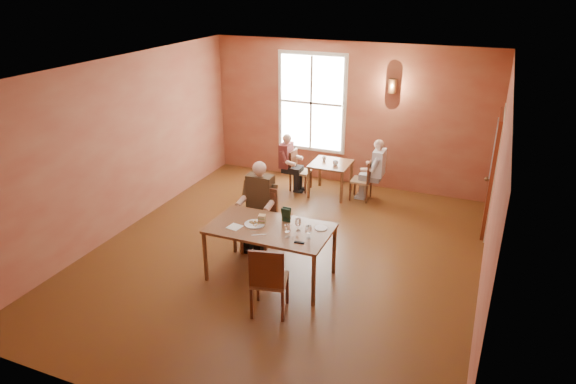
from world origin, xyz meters
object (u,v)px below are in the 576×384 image
at_px(diner_maroon, 300,163).
at_px(chair_empty, 270,278).
at_px(diner_white, 363,171).
at_px(second_table, 330,179).
at_px(chair_diner_maroon, 301,171).
at_px(chair_diner_main, 259,222).
at_px(main_table, 270,252).
at_px(diner_main, 258,213).
at_px(chair_diner_white, 361,179).

bearing_deg(diner_maroon, chair_empty, 15.91).
bearing_deg(diner_white, chair_empty, 177.52).
xyz_separation_m(second_table, chair_diner_maroon, (-0.65, 0.00, 0.08)).
distance_m(second_table, diner_maroon, 0.72).
bearing_deg(chair_diner_main, second_table, -97.22).
height_order(main_table, chair_diner_main, chair_diner_main).
xyz_separation_m(diner_main, chair_diner_maroon, (-0.31, 2.73, -0.28)).
relative_size(chair_diner_main, diner_main, 0.75).
distance_m(chair_diner_white, chair_diner_maroon, 1.30).
distance_m(chair_diner_white, diner_white, 0.19).
height_order(chair_diner_white, diner_white, diner_white).
height_order(second_table, diner_maroon, diner_maroon).
bearing_deg(chair_diner_white, diner_maroon, 90.00).
distance_m(chair_diner_main, diner_white, 2.89).
relative_size(diner_main, chair_empty, 1.36).
xyz_separation_m(chair_empty, chair_diner_maroon, (-1.15, 4.14, -0.09)).
relative_size(diner_main, chair_diner_white, 1.67).
height_order(chair_diner_main, diner_maroon, diner_maroon).
height_order(diner_main, diner_white, diner_main).
distance_m(chair_empty, diner_white, 4.15).
bearing_deg(chair_diner_maroon, chair_diner_white, 90.00).
bearing_deg(second_table, chair_diner_maroon, 180.00).
distance_m(diner_main, chair_diner_maroon, 2.77).
distance_m(main_table, diner_white, 3.40).
xyz_separation_m(main_table, diner_maroon, (-0.84, 3.35, 0.17)).
relative_size(second_table, diner_white, 0.63).
bearing_deg(chair_diner_white, chair_empty, 177.93).
distance_m(chair_diner_maroon, diner_maroon, 0.16).
xyz_separation_m(main_table, chair_empty, (0.34, -0.79, 0.10)).
height_order(chair_diner_main, chair_diner_maroon, chair_diner_main).
height_order(chair_empty, second_table, chair_empty).
xyz_separation_m(main_table, second_table, (-0.16, 3.35, -0.07)).
xyz_separation_m(second_table, diner_maroon, (-0.68, 0.00, 0.24)).
xyz_separation_m(chair_empty, chair_diner_white, (0.15, 4.14, -0.09)).
height_order(second_table, chair_diner_white, chair_diner_white).
bearing_deg(diner_white, second_table, 90.00).
height_order(main_table, second_table, main_table).
relative_size(diner_white, diner_maroon, 1.04).
xyz_separation_m(diner_main, chair_diner_white, (0.99, 2.73, -0.28)).
height_order(chair_diner_main, diner_white, diner_white).
distance_m(second_table, chair_diner_maroon, 0.66).
distance_m(chair_empty, chair_diner_white, 4.15).
relative_size(diner_main, chair_diner_maroon, 1.66).
bearing_deg(chair_diner_main, chair_diner_maroon, -83.51).
bearing_deg(chair_diner_maroon, diner_maroon, -90.00).
bearing_deg(diner_white, chair_diner_maroon, 90.00).
height_order(chair_empty, diner_maroon, diner_maroon).
distance_m(main_table, chair_empty, 0.87).
relative_size(chair_diner_main, second_table, 1.36).
xyz_separation_m(chair_diner_main, chair_diner_maroon, (-0.31, 2.70, -0.10)).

